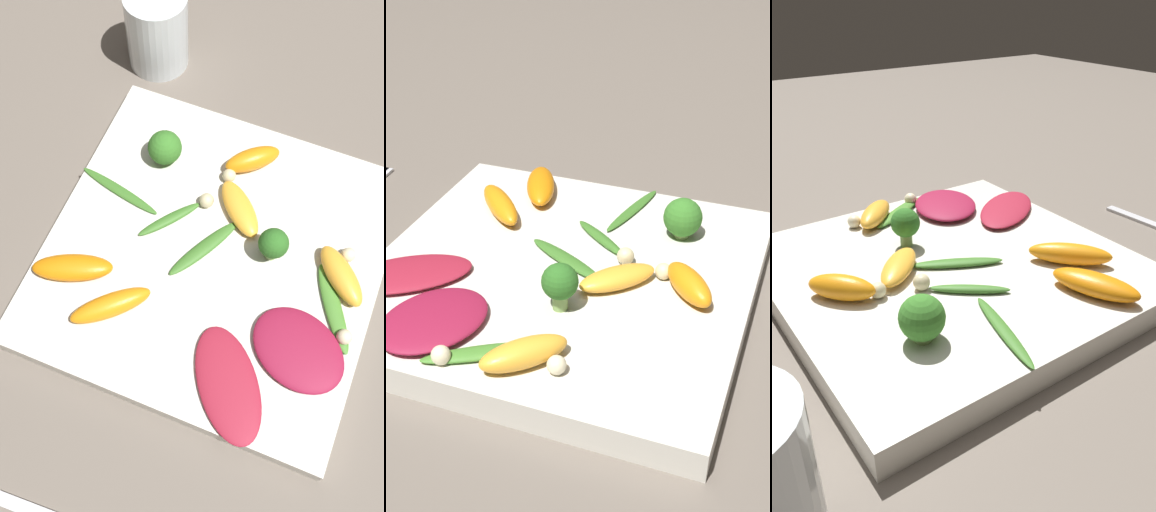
{
  "view_description": "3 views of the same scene",
  "coord_description": "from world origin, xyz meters",
  "views": [
    {
      "loc": [
        -0.07,
        0.23,
        0.54
      ],
      "look_at": [
        0.02,
        0.01,
        0.03
      ],
      "focal_mm": 42.0,
      "sensor_mm": 36.0,
      "label": 1
    },
    {
      "loc": [
        -0.45,
        -0.18,
        0.36
      ],
      "look_at": [
        0.0,
        -0.01,
        0.04
      ],
      "focal_mm": 50.0,
      "sensor_mm": 36.0,
      "label": 2
    },
    {
      "loc": [
        0.34,
        -0.22,
        0.25
      ],
      "look_at": [
        0.01,
        0.01,
        0.03
      ],
      "focal_mm": 35.0,
      "sensor_mm": 36.0,
      "label": 3
    }
  ],
  "objects": [
    {
      "name": "macadamia_nut_0",
      "position": [
        0.03,
        -0.05,
        0.03
      ],
      "size": [
        0.01,
        0.01,
        0.01
      ],
      "color": "beige",
      "rests_on": "plate"
    },
    {
      "name": "orange_segment_1",
      "position": [
        -0.12,
        -0.02,
        0.03
      ],
      "size": [
        0.06,
        0.06,
        0.02
      ],
      "color": "#FCAD33",
      "rests_on": "plate"
    },
    {
      "name": "broccoli_floret_1",
      "position": [
        0.08,
        -0.08,
        0.04
      ],
      "size": [
        0.03,
        0.03,
        0.04
      ],
      "color": "#7A9E51",
      "rests_on": "plate"
    },
    {
      "name": "broccoli_floret_0",
      "position": [
        -0.05,
        -0.02,
        0.05
      ],
      "size": [
        0.03,
        0.03,
        0.04
      ],
      "color": "#84AD5B",
      "rests_on": "plate"
    },
    {
      "name": "arugula_sprig_1",
      "position": [
        -0.12,
        0.01,
        0.03
      ],
      "size": [
        0.06,
        0.08,
        0.01
      ],
      "color": "#47842D",
      "rests_on": "plate"
    },
    {
      "name": "orange_segment_3",
      "position": [
        -0.01,
        -0.05,
        0.03
      ],
      "size": [
        0.06,
        0.06,
        0.02
      ],
      "color": "#FCAD33",
      "rests_on": "plate"
    },
    {
      "name": "orange_segment_0",
      "position": [
        0.07,
        0.09,
        0.03
      ],
      "size": [
        0.07,
        0.07,
        0.02
      ],
      "color": "orange",
      "rests_on": "plate"
    },
    {
      "name": "orange_segment_2",
      "position": [
        0.0,
        -0.11,
        0.03
      ],
      "size": [
        0.06,
        0.06,
        0.02
      ],
      "color": "orange",
      "rests_on": "plate"
    },
    {
      "name": "macadamia_nut_3",
      "position": [
        0.02,
        -0.08,
        0.03
      ],
      "size": [
        0.01,
        0.01,
        0.01
      ],
      "color": "beige",
      "rests_on": "plate"
    },
    {
      "name": "macadamia_nut_2",
      "position": [
        -0.14,
        0.04,
        0.03
      ],
      "size": [
        0.01,
        0.01,
        0.01
      ],
      "color": "beige",
      "rests_on": "plate"
    },
    {
      "name": "macadamia_nut_1",
      "position": [
        -0.12,
        -0.04,
        0.03
      ],
      "size": [
        0.01,
        0.01,
        0.01
      ],
      "color": "beige",
      "rests_on": "plate"
    },
    {
      "name": "ground_plane",
      "position": [
        0.0,
        0.0,
        0.0
      ],
      "size": [
        2.4,
        2.4,
        0.0
      ],
      "primitive_type": "plane",
      "color": "#6B6056"
    },
    {
      "name": "arugula_sprig_3",
      "position": [
        0.05,
        -0.02,
        0.03
      ],
      "size": [
        0.05,
        0.06,
        0.01
      ],
      "color": "#3D7528",
      "rests_on": "plate"
    },
    {
      "name": "plate",
      "position": [
        0.0,
        0.0,
        0.01
      ],
      "size": [
        0.31,
        0.31,
        0.02
      ],
      "color": "silver",
      "rests_on": "ground_plane"
    },
    {
      "name": "orange_segment_4",
      "position": [
        0.11,
        0.07,
        0.03
      ],
      "size": [
        0.08,
        0.05,
        0.02
      ],
      "color": "orange",
      "rests_on": "plate"
    },
    {
      "name": "radicchio_leaf_1",
      "position": [
        -0.06,
        0.11,
        0.03
      ],
      "size": [
        0.1,
        0.12,
        0.01
      ],
      "color": "maroon",
      "rests_on": "plate"
    },
    {
      "name": "arugula_sprig_2",
      "position": [
        0.01,
        -0.0,
        0.03
      ],
      "size": [
        0.05,
        0.08,
        0.01
      ],
      "color": "#3D7528",
      "rests_on": "plate"
    },
    {
      "name": "arugula_sprig_0",
      "position": [
        0.11,
        -0.03,
        0.03
      ],
      "size": [
        0.09,
        0.03,
        0.0
      ],
      "color": "#3D7528",
      "rests_on": "plate"
    },
    {
      "name": "radicchio_leaf_0",
      "position": [
        -0.1,
        0.06,
        0.03
      ],
      "size": [
        0.11,
        0.1,
        0.01
      ],
      "color": "maroon",
      "rests_on": "plate"
    }
  ]
}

